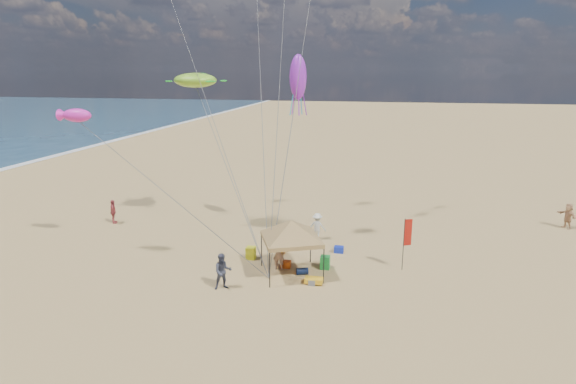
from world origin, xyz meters
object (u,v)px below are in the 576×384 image
chair_green (325,262)px  person_far_c (568,216)px  cooler_red (286,264)px  beach_cart (314,280)px  cooler_blue (339,250)px  person_far_a (113,212)px  feather_flag (407,236)px  person_near_b (223,271)px  person_near_a (279,254)px  canopy_tent (291,222)px  person_near_c (317,226)px  chair_yellow (251,253)px

chair_green → person_far_c: 18.17m
cooler_red → beach_cart: size_ratio=0.60×
cooler_blue → person_far_a: size_ratio=0.32×
feather_flag → cooler_blue: bearing=154.5°
chair_green → person_far_c: bearing=33.6°
cooler_red → person_near_b: bearing=-128.0°
chair_green → person_far_a: person_far_a is taller
cooler_red → beach_cart: bearing=-43.8°
person_near_a → chair_green: bearing=-166.4°
cooler_red → person_far_c: person_far_c is taller
person_far_a → person_far_c: size_ratio=0.96×
cooler_red → beach_cart: 2.49m
beach_cart → person_near_a: 2.64m
feather_flag → person_near_a: (-6.63, -1.30, -1.06)m
cooler_blue → canopy_tent: bearing=-121.2°
feather_flag → canopy_tent: bearing=-163.2°
person_near_b → person_far_a: size_ratio=1.08×
cooler_red → person_near_a: size_ratio=0.31×
person_near_b → feather_flag: bearing=-1.9°
canopy_tent → cooler_blue: size_ratio=9.43×
chair_green → cooler_blue: bearing=78.6°
beach_cart → person_near_b: person_near_b is taller
canopy_tent → person_near_c: 5.96m
person_far_a → feather_flag: bearing=-124.3°
cooler_red → chair_yellow: bearing=159.6°
person_near_a → person_near_c: (1.34, 5.13, -0.03)m
cooler_blue → person_near_b: person_near_b is taller
chair_yellow → person_near_b: size_ratio=0.39×
beach_cart → cooler_blue: bearing=79.9°
canopy_tent → person_near_b: (-2.92, -2.38, -1.93)m
canopy_tent → chair_yellow: bearing=149.2°
cooler_blue → person_near_b: 7.81m
person_near_c → person_near_b: bearing=72.4°
canopy_tent → person_near_c: (0.55, 5.59, -1.99)m
feather_flag → person_near_a: size_ratio=1.65×
person_far_c → cooler_blue: bearing=-88.0°
cooler_red → person_near_a: person_near_a is taller
chair_green → person_near_b: size_ratio=0.39×
cooler_red → person_near_a: 0.82m
chair_yellow → person_far_a: (-11.15, 4.33, 0.49)m
canopy_tent → person_far_c: size_ratio=2.93×
beach_cart → person_far_a: (-15.13, 6.87, 0.64)m
person_near_a → beach_cart: bearing=145.6°
chair_yellow → person_near_c: person_near_c is taller
person_near_c → person_far_c: (16.21, 5.53, 0.02)m
person_far_a → person_near_c: bearing=-113.6°
canopy_tent → cooler_blue: canopy_tent is taller
person_near_b → person_near_c: size_ratio=1.07×
person_near_a → person_far_c: person_near_a is taller
chair_yellow → person_far_c: person_far_c is taller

